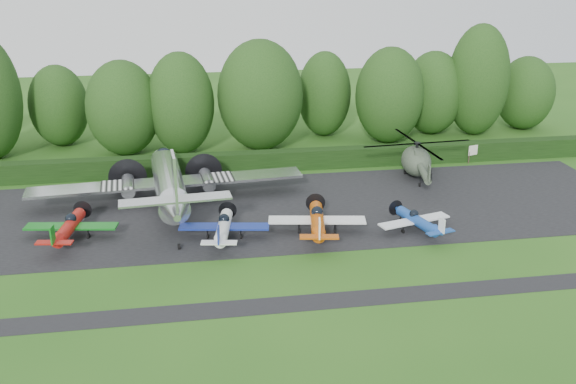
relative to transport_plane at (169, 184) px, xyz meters
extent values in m
plane|color=#255718|center=(6.27, -12.24, -2.17)|extent=(160.00, 160.00, 0.00)
cube|color=black|center=(6.27, -2.24, -2.17)|extent=(70.00, 18.00, 0.01)
cube|color=black|center=(6.27, -18.24, -2.17)|extent=(70.00, 2.00, 0.00)
cube|color=black|center=(6.27, 8.76, -2.17)|extent=(90.00, 1.60, 2.00)
cylinder|color=silver|center=(0.00, 0.37, -0.07)|extent=(2.54, 13.28, 2.54)
cone|color=silver|center=(0.00, 7.81, -0.07)|extent=(2.54, 1.66, 2.54)
cone|color=silver|center=(0.00, -7.59, 0.48)|extent=(2.54, 3.32, 2.54)
sphere|color=black|center=(0.00, 6.74, 0.48)|extent=(1.66, 1.66, 1.66)
cube|color=silver|center=(0.00, 1.48, -0.40)|extent=(24.34, 2.66, 0.24)
cube|color=white|center=(-4.43, 1.48, -0.27)|extent=(2.88, 2.77, 0.06)
cube|color=white|center=(4.43, 1.48, -0.27)|extent=(2.88, 2.77, 0.06)
cylinder|color=silver|center=(-3.54, 2.14, -0.68)|extent=(1.22, 3.54, 1.22)
cylinder|color=silver|center=(3.54, 2.14, -0.68)|extent=(1.22, 3.54, 1.22)
cylinder|color=black|center=(-3.54, 4.63, -0.68)|extent=(3.54, 0.03, 3.54)
cylinder|color=black|center=(3.54, 4.63, -0.68)|extent=(3.54, 0.03, 3.54)
cube|color=silver|center=(0.00, -8.48, 1.70)|extent=(8.30, 1.55, 0.15)
cube|color=silver|center=(0.00, -8.81, 3.25)|extent=(0.20, 2.43, 4.20)
cylinder|color=black|center=(-3.54, 1.70, -1.90)|extent=(0.28, 1.00, 1.00)
cylinder|color=black|center=(3.54, 1.70, -1.90)|extent=(0.28, 1.00, 1.00)
cylinder|color=black|center=(0.00, -8.92, -1.98)|extent=(0.20, 0.49, 0.49)
cylinder|color=#A6160F|center=(-7.61, -5.94, -1.05)|extent=(0.98, 5.61, 0.98)
sphere|color=black|center=(-7.61, -5.32, -0.59)|extent=(0.86, 0.86, 0.86)
cube|color=#106E18|center=(-7.61, -5.43, -1.21)|extent=(7.14, 1.33, 0.14)
cube|color=#A6160F|center=(-7.61, -9.30, -0.80)|extent=(2.65, 0.71, 0.10)
cube|color=#106E18|center=(-7.61, -9.40, -0.13)|extent=(0.10, 0.82, 1.33)
cylinder|color=black|center=(-7.61, -2.32, -1.05)|extent=(1.53, 0.02, 1.53)
cylinder|color=black|center=(-8.94, -5.63, -1.99)|extent=(0.14, 0.45, 0.45)
cylinder|color=black|center=(-6.29, -5.63, -1.99)|extent=(0.14, 0.45, 0.45)
cylinder|color=black|center=(-7.61, -3.28, -2.01)|extent=(0.12, 0.41, 0.41)
cylinder|color=white|center=(4.24, -7.84, -1.07)|extent=(0.96, 5.52, 0.96)
sphere|color=black|center=(4.24, -7.24, -0.62)|extent=(0.84, 0.84, 0.84)
cube|color=navy|center=(4.24, -7.34, -1.22)|extent=(7.03, 1.30, 0.14)
cube|color=white|center=(4.24, -11.15, -0.82)|extent=(2.61, 0.70, 0.10)
cube|color=navy|center=(4.24, -11.25, -0.17)|extent=(0.10, 0.80, 1.30)
cylinder|color=black|center=(4.24, -4.27, -1.07)|extent=(1.51, 0.02, 1.51)
cylinder|color=black|center=(2.93, -7.54, -1.99)|extent=(0.14, 0.44, 0.44)
cylinder|color=black|center=(5.54, -7.54, -1.99)|extent=(0.14, 0.44, 0.44)
cylinder|color=black|center=(4.24, -5.23, -2.01)|extent=(0.12, 0.40, 0.40)
cylinder|color=#BC4D0B|center=(11.63, -7.96, -0.96)|extent=(1.06, 6.09, 1.06)
sphere|color=black|center=(11.63, -7.30, -0.46)|extent=(0.93, 0.93, 0.93)
cube|color=white|center=(11.63, -7.41, -1.12)|extent=(7.75, 1.44, 0.15)
cube|color=#BC4D0B|center=(11.63, -11.62, -0.68)|extent=(2.88, 0.77, 0.11)
cube|color=white|center=(11.63, -11.73, 0.04)|extent=(0.11, 0.89, 1.44)
cylinder|color=black|center=(11.63, -4.04, -0.96)|extent=(1.66, 0.02, 1.66)
cylinder|color=black|center=(10.19, -7.63, -1.98)|extent=(0.15, 0.49, 0.49)
cylinder|color=black|center=(13.07, -7.63, -1.98)|extent=(0.15, 0.49, 0.49)
cylinder|color=black|center=(11.63, -5.09, -2.00)|extent=(0.13, 0.44, 0.44)
cylinder|color=#194396|center=(19.67, -8.70, -1.20)|extent=(0.85, 4.88, 0.85)
sphere|color=black|center=(19.67, -8.17, -0.80)|extent=(0.75, 0.75, 0.75)
cube|color=white|center=(19.67, -8.26, -1.33)|extent=(6.21, 1.15, 0.12)
cube|color=#194396|center=(19.67, -11.63, -0.98)|extent=(2.31, 0.62, 0.09)
cube|color=white|center=(19.67, -11.72, -0.40)|extent=(0.09, 0.71, 1.15)
cylinder|color=black|center=(19.67, -5.55, -1.20)|extent=(1.33, 0.02, 1.33)
cylinder|color=black|center=(18.52, -8.44, -2.02)|extent=(0.12, 0.39, 0.39)
cylinder|color=black|center=(20.82, -8.44, -2.02)|extent=(0.12, 0.39, 0.39)
cylinder|color=black|center=(19.67, -6.40, -2.03)|extent=(0.11, 0.35, 0.35)
ellipsoid|color=#3A4535|center=(24.15, 4.34, -0.51)|extent=(2.89, 5.30, 2.77)
cylinder|color=#3A4535|center=(24.15, 0.17, -0.23)|extent=(0.65, 5.56, 0.65)
cube|color=#3A4535|center=(24.15, -2.70, 0.60)|extent=(0.11, 0.83, 1.48)
cylinder|color=black|center=(24.15, 4.34, 0.88)|extent=(0.28, 0.28, 0.74)
cylinder|color=black|center=(24.15, 4.34, 1.30)|extent=(0.65, 0.65, 0.23)
cylinder|color=black|center=(24.15, 4.34, 1.30)|extent=(11.11, 11.11, 0.06)
cube|color=#3A4535|center=(24.15, 3.60, 0.56)|extent=(0.83, 1.85, 0.65)
ellipsoid|color=black|center=(24.15, 5.82, -0.42)|extent=(1.76, 1.76, 1.58)
cylinder|color=black|center=(23.22, 5.08, -1.90)|extent=(0.17, 0.52, 0.52)
cylinder|color=black|center=(25.08, 5.08, -1.90)|extent=(0.17, 0.52, 0.52)
cylinder|color=black|center=(24.15, 1.38, -1.94)|extent=(0.15, 0.44, 0.44)
cylinder|color=#3F3326|center=(31.18, 8.17, -1.53)|extent=(0.13, 0.13, 1.28)
cylinder|color=#3F3326|center=(34.38, 8.17, -1.53)|extent=(0.13, 0.13, 1.28)
cube|color=white|center=(32.78, 8.17, -0.79)|extent=(3.41, 0.09, 1.07)
cylinder|color=black|center=(18.33, 21.09, -0.50)|extent=(0.70, 0.70, 3.35)
ellipsoid|color=#183B12|center=(18.33, 21.09, 2.95)|extent=(6.39, 6.39, 10.25)
cylinder|color=black|center=(-4.98, 16.79, -0.46)|extent=(0.70, 0.70, 3.42)
ellipsoid|color=#183B12|center=(-4.98, 16.79, 3.05)|extent=(7.99, 7.99, 10.46)
cylinder|color=black|center=(-12.58, 21.59, -0.64)|extent=(0.70, 0.70, 3.06)
ellipsoid|color=#183B12|center=(-12.58, 21.59, 2.50)|extent=(6.62, 6.62, 9.35)
cylinder|color=black|center=(31.60, 19.89, -0.52)|extent=(0.70, 0.70, 3.32)
ellipsoid|color=#183B12|center=(31.60, 19.89, 2.90)|extent=(7.36, 7.36, 10.14)
cylinder|color=black|center=(10.06, 16.62, -0.15)|extent=(0.70, 0.70, 4.05)
ellipsoid|color=#183B12|center=(10.06, 16.62, 4.01)|extent=(9.55, 9.55, 12.37)
cylinder|color=black|center=(25.17, 16.99, -0.35)|extent=(0.70, 0.70, 3.66)
ellipsoid|color=#183B12|center=(25.17, 16.99, 3.41)|extent=(7.91, 7.91, 11.17)
cylinder|color=black|center=(36.69, 18.65, 0.02)|extent=(0.70, 0.70, 4.39)
ellipsoid|color=#183B12|center=(36.69, 18.65, 4.53)|extent=(7.32, 7.32, 13.40)
cylinder|color=black|center=(1.27, 16.40, -0.33)|extent=(0.70, 0.70, 3.68)
ellipsoid|color=#183B12|center=(1.27, 16.40, 3.45)|extent=(7.30, 7.30, 11.25)
cylinder|color=black|center=(43.90, 20.23, -0.67)|extent=(0.70, 0.70, 3.00)
ellipsoid|color=#183B12|center=(43.90, 20.23, 2.41)|extent=(7.12, 7.12, 9.17)
camera|label=1|loc=(2.03, -53.65, 18.95)|focal=40.00mm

